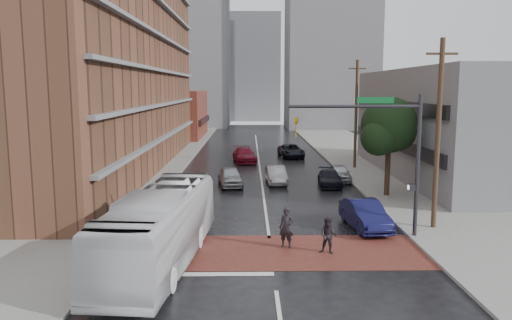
{
  "coord_description": "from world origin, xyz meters",
  "views": [
    {
      "loc": [
        -1.0,
        -21.63,
        7.5
      ],
      "look_at": [
        -0.62,
        5.86,
        3.5
      ],
      "focal_mm": 35.0,
      "sensor_mm": 36.0,
      "label": 1
    }
  ],
  "objects_px": {
    "car_parked_mid": "(330,178)",
    "pedestrian_a": "(286,228)",
    "pedestrian_b": "(328,236)",
    "car_travel_a": "(230,177)",
    "car_travel_c": "(244,155)",
    "suv_travel": "(291,151)",
    "car_travel_b": "(276,175)",
    "transit_bus": "(160,227)",
    "car_parked_near": "(365,215)",
    "car_parked_far": "(339,173)"
  },
  "relations": [
    {
      "from": "car_parked_mid",
      "to": "pedestrian_a",
      "type": "bearing_deg",
      "value": -102.99
    },
    {
      "from": "pedestrian_b",
      "to": "car_travel_a",
      "type": "relative_size",
      "value": 0.4
    },
    {
      "from": "pedestrian_a",
      "to": "car_travel_c",
      "type": "relative_size",
      "value": 0.38
    },
    {
      "from": "pedestrian_a",
      "to": "car_travel_a",
      "type": "bearing_deg",
      "value": 121.56
    },
    {
      "from": "car_parked_mid",
      "to": "suv_travel",
      "type": "bearing_deg",
      "value": 99.56
    },
    {
      "from": "car_travel_b",
      "to": "pedestrian_a",
      "type": "bearing_deg",
      "value": -95.14
    },
    {
      "from": "transit_bus",
      "to": "car_parked_near",
      "type": "bearing_deg",
      "value": 33.15
    },
    {
      "from": "pedestrian_a",
      "to": "car_parked_near",
      "type": "xyz_separation_m",
      "value": [
        4.44,
        3.11,
        -0.19
      ]
    },
    {
      "from": "pedestrian_b",
      "to": "car_parked_near",
      "type": "height_order",
      "value": "pedestrian_b"
    },
    {
      "from": "car_travel_c",
      "to": "car_parked_far",
      "type": "xyz_separation_m",
      "value": [
        7.79,
        -10.45,
        -0.06
      ]
    },
    {
      "from": "transit_bus",
      "to": "car_travel_a",
      "type": "xyz_separation_m",
      "value": [
        2.32,
        17.15,
        -0.88
      ]
    },
    {
      "from": "car_parked_far",
      "to": "transit_bus",
      "type": "bearing_deg",
      "value": -119.66
    },
    {
      "from": "car_travel_a",
      "to": "suv_travel",
      "type": "height_order",
      "value": "car_travel_a"
    },
    {
      "from": "pedestrian_a",
      "to": "suv_travel",
      "type": "xyz_separation_m",
      "value": [
        2.8,
        30.86,
        -0.25
      ]
    },
    {
      "from": "pedestrian_a",
      "to": "car_travel_b",
      "type": "distance_m",
      "value": 15.91
    },
    {
      "from": "pedestrian_b",
      "to": "car_travel_b",
      "type": "height_order",
      "value": "pedestrian_b"
    },
    {
      "from": "car_travel_b",
      "to": "pedestrian_b",
      "type": "bearing_deg",
      "value": -88.84
    },
    {
      "from": "suv_travel",
      "to": "car_travel_a",
      "type": "bearing_deg",
      "value": -116.8
    },
    {
      "from": "car_parked_mid",
      "to": "car_travel_a",
      "type": "bearing_deg",
      "value": -177.47
    },
    {
      "from": "car_travel_a",
      "to": "car_travel_c",
      "type": "relative_size",
      "value": 0.85
    },
    {
      "from": "suv_travel",
      "to": "car_parked_near",
      "type": "bearing_deg",
      "value": -92.6
    },
    {
      "from": "transit_bus",
      "to": "car_parked_far",
      "type": "height_order",
      "value": "transit_bus"
    },
    {
      "from": "transit_bus",
      "to": "pedestrian_a",
      "type": "bearing_deg",
      "value": 26.58
    },
    {
      "from": "transit_bus",
      "to": "car_travel_b",
      "type": "relative_size",
      "value": 2.82
    },
    {
      "from": "car_parked_far",
      "to": "car_travel_c",
      "type": "bearing_deg",
      "value": 127.31
    },
    {
      "from": "transit_bus",
      "to": "pedestrian_b",
      "type": "relative_size",
      "value": 6.82
    },
    {
      "from": "transit_bus",
      "to": "car_parked_mid",
      "type": "bearing_deg",
      "value": 64.9
    },
    {
      "from": "car_travel_b",
      "to": "car_parked_near",
      "type": "height_order",
      "value": "car_parked_near"
    },
    {
      "from": "car_travel_c",
      "to": "suv_travel",
      "type": "distance_m",
      "value": 6.17
    },
    {
      "from": "pedestrian_a",
      "to": "car_travel_b",
      "type": "height_order",
      "value": "pedestrian_a"
    },
    {
      "from": "car_parked_near",
      "to": "car_parked_mid",
      "type": "relative_size",
      "value": 1.11
    },
    {
      "from": "suv_travel",
      "to": "car_parked_mid",
      "type": "bearing_deg",
      "value": -90.12
    },
    {
      "from": "pedestrian_a",
      "to": "car_travel_a",
      "type": "distance_m",
      "value": 15.34
    },
    {
      "from": "pedestrian_b",
      "to": "car_parked_far",
      "type": "xyz_separation_m",
      "value": [
        3.71,
        17.8,
        -0.18
      ]
    },
    {
      "from": "pedestrian_b",
      "to": "car_parked_far",
      "type": "distance_m",
      "value": 18.19
    },
    {
      "from": "car_travel_a",
      "to": "car_travel_c",
      "type": "bearing_deg",
      "value": 77.61
    },
    {
      "from": "car_parked_near",
      "to": "pedestrian_a",
      "type": "bearing_deg",
      "value": -151.26
    },
    {
      "from": "car_travel_b",
      "to": "car_parked_far",
      "type": "height_order",
      "value": "car_travel_b"
    },
    {
      "from": "transit_bus",
      "to": "car_travel_b",
      "type": "distance_m",
      "value": 19.03
    },
    {
      "from": "pedestrian_b",
      "to": "car_travel_b",
      "type": "bearing_deg",
      "value": 113.33
    },
    {
      "from": "car_travel_b",
      "to": "car_parked_near",
      "type": "distance_m",
      "value": 13.43
    },
    {
      "from": "transit_bus",
      "to": "car_travel_b",
      "type": "height_order",
      "value": "transit_bus"
    },
    {
      "from": "pedestrian_b",
      "to": "pedestrian_a",
      "type": "bearing_deg",
      "value": 170.91
    },
    {
      "from": "car_travel_b",
      "to": "suv_travel",
      "type": "height_order",
      "value": "suv_travel"
    },
    {
      "from": "suv_travel",
      "to": "car_parked_near",
      "type": "height_order",
      "value": "car_parked_near"
    },
    {
      "from": "car_parked_near",
      "to": "car_parked_far",
      "type": "relative_size",
      "value": 1.18
    },
    {
      "from": "pedestrian_b",
      "to": "car_parked_mid",
      "type": "relative_size",
      "value": 0.41
    },
    {
      "from": "transit_bus",
      "to": "car_travel_a",
      "type": "distance_m",
      "value": 17.33
    },
    {
      "from": "suv_travel",
      "to": "car_parked_far",
      "type": "distance_m",
      "value": 14.27
    },
    {
      "from": "car_travel_a",
      "to": "suv_travel",
      "type": "bearing_deg",
      "value": 61.4
    }
  ]
}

